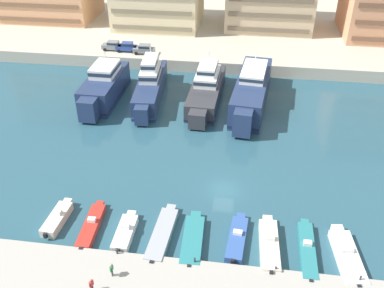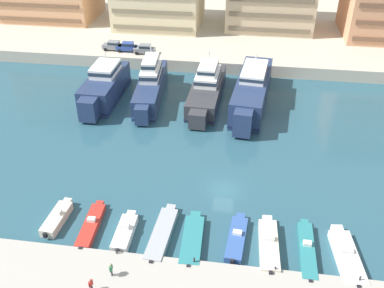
{
  "view_description": "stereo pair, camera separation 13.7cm",
  "coord_description": "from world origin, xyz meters",
  "px_view_note": "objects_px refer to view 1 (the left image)",
  "views": [
    {
      "loc": [
        1.72,
        -40.33,
        33.52
      ],
      "look_at": [
        -4.72,
        5.63,
        2.5
      ],
      "focal_mm": 40.0,
      "sensor_mm": 36.0,
      "label": 1
    },
    {
      "loc": [
        1.86,
        -40.31,
        33.52
      ],
      "look_at": [
        -4.72,
        5.63,
        2.5
      ],
      "focal_mm": 40.0,
      "sensor_mm": 36.0,
      "label": 2
    }
  ],
  "objects_px": {
    "motorboat_teal_center": "(193,240)",
    "car_grey_far_left": "(113,45)",
    "motorboat_cream_far_left": "(58,218)",
    "motorboat_red_left": "(91,226)",
    "motorboat_grey_center_left": "(162,234)",
    "motorboat_teal_right": "(307,250)",
    "yacht_navy_center_left": "(251,91)",
    "car_blue_left": "(127,47)",
    "motorboat_white_mid_left": "(125,232)",
    "yacht_navy_far_left": "(104,86)",
    "yacht_charcoal_mid_left": "(206,88)",
    "motorboat_cream_mid_right": "(269,245)",
    "pedestrian_mid_deck": "(92,284)",
    "motorboat_blue_center_right": "(237,238)",
    "car_grey_mid_left": "(144,49)",
    "yacht_navy_left": "(150,84)",
    "motorboat_white_far_right": "(347,256)",
    "pedestrian_near_edge": "(112,269)"
  },
  "relations": [
    {
      "from": "car_grey_mid_left",
      "to": "pedestrian_mid_deck",
      "type": "bearing_deg",
      "value": -81.91
    },
    {
      "from": "yacht_navy_center_left",
      "to": "motorboat_white_mid_left",
      "type": "relative_size",
      "value": 3.66
    },
    {
      "from": "yacht_charcoal_mid_left",
      "to": "yacht_navy_center_left",
      "type": "distance_m",
      "value": 7.4
    },
    {
      "from": "car_grey_far_left",
      "to": "motorboat_cream_far_left",
      "type": "bearing_deg",
      "value": -81.25
    },
    {
      "from": "motorboat_teal_center",
      "to": "motorboat_blue_center_right",
      "type": "bearing_deg",
      "value": 11.16
    },
    {
      "from": "motorboat_blue_center_right",
      "to": "car_grey_mid_left",
      "type": "xyz_separation_m",
      "value": [
        -20.19,
        43.9,
        2.87
      ]
    },
    {
      "from": "motorboat_blue_center_right",
      "to": "motorboat_cream_far_left",
      "type": "bearing_deg",
      "value": 179.8
    },
    {
      "from": "yacht_navy_far_left",
      "to": "car_grey_mid_left",
      "type": "relative_size",
      "value": 4.04
    },
    {
      "from": "yacht_navy_center_left",
      "to": "motorboat_blue_center_right",
      "type": "height_order",
      "value": "yacht_navy_center_left"
    },
    {
      "from": "motorboat_teal_right",
      "to": "car_grey_mid_left",
      "type": "distance_m",
      "value": 52.4
    },
    {
      "from": "motorboat_red_left",
      "to": "motorboat_white_mid_left",
      "type": "distance_m",
      "value": 3.96
    },
    {
      "from": "yacht_navy_far_left",
      "to": "yacht_navy_center_left",
      "type": "relative_size",
      "value": 0.76
    },
    {
      "from": "motorboat_cream_far_left",
      "to": "motorboat_white_mid_left",
      "type": "xyz_separation_m",
      "value": [
        7.96,
        -0.97,
        -0.04
      ]
    },
    {
      "from": "yacht_navy_left",
      "to": "pedestrian_near_edge",
      "type": "height_order",
      "value": "yacht_navy_left"
    },
    {
      "from": "yacht_navy_far_left",
      "to": "yacht_charcoal_mid_left",
      "type": "xyz_separation_m",
      "value": [
        16.74,
        2.14,
        -0.27
      ]
    },
    {
      "from": "car_grey_mid_left",
      "to": "motorboat_grey_center_left",
      "type": "bearing_deg",
      "value": -74.53
    },
    {
      "from": "motorboat_grey_center_left",
      "to": "motorboat_teal_right",
      "type": "relative_size",
      "value": 1.02
    },
    {
      "from": "yacht_navy_center_left",
      "to": "car_blue_left",
      "type": "height_order",
      "value": "yacht_navy_center_left"
    },
    {
      "from": "motorboat_grey_center_left",
      "to": "car_blue_left",
      "type": "distance_m",
      "value": 48.01
    },
    {
      "from": "motorboat_white_mid_left",
      "to": "pedestrian_mid_deck",
      "type": "distance_m",
      "value": 7.94
    },
    {
      "from": "pedestrian_mid_deck",
      "to": "yacht_charcoal_mid_left",
      "type": "bearing_deg",
      "value": 81.5
    },
    {
      "from": "yacht_navy_far_left",
      "to": "yacht_charcoal_mid_left",
      "type": "bearing_deg",
      "value": 7.29
    },
    {
      "from": "motorboat_red_left",
      "to": "car_grey_far_left",
      "type": "bearing_deg",
      "value": 103.57
    },
    {
      "from": "yacht_navy_center_left",
      "to": "pedestrian_near_edge",
      "type": "distance_m",
      "value": 39.18
    },
    {
      "from": "motorboat_white_mid_left",
      "to": "yacht_charcoal_mid_left",
      "type": "bearing_deg",
      "value": 81.0
    },
    {
      "from": "yacht_navy_center_left",
      "to": "yacht_navy_left",
      "type": "bearing_deg",
      "value": 178.85
    },
    {
      "from": "yacht_navy_far_left",
      "to": "pedestrian_mid_deck",
      "type": "relative_size",
      "value": 10.75
    },
    {
      "from": "motorboat_white_far_right",
      "to": "pedestrian_mid_deck",
      "type": "relative_size",
      "value": 5.31
    },
    {
      "from": "motorboat_teal_center",
      "to": "car_blue_left",
      "type": "height_order",
      "value": "car_blue_left"
    },
    {
      "from": "car_grey_far_left",
      "to": "car_grey_mid_left",
      "type": "relative_size",
      "value": 1.01
    },
    {
      "from": "yacht_navy_center_left",
      "to": "motorboat_red_left",
      "type": "height_order",
      "value": "yacht_navy_center_left"
    },
    {
      "from": "motorboat_grey_center_left",
      "to": "motorboat_teal_right",
      "type": "xyz_separation_m",
      "value": [
        15.04,
        -0.12,
        -0.03
      ]
    },
    {
      "from": "yacht_navy_left",
      "to": "yacht_navy_center_left",
      "type": "xyz_separation_m",
      "value": [
        16.74,
        -0.33,
        0.14
      ]
    },
    {
      "from": "motorboat_teal_center",
      "to": "car_grey_far_left",
      "type": "distance_m",
      "value": 50.88
    },
    {
      "from": "motorboat_cream_mid_right",
      "to": "pedestrian_mid_deck",
      "type": "distance_m",
      "value": 17.96
    },
    {
      "from": "motorboat_blue_center_right",
      "to": "car_blue_left",
      "type": "relative_size",
      "value": 1.73
    },
    {
      "from": "motorboat_cream_far_left",
      "to": "motorboat_red_left",
      "type": "bearing_deg",
      "value": -6.77
    },
    {
      "from": "car_grey_far_left",
      "to": "car_blue_left",
      "type": "height_order",
      "value": "same"
    },
    {
      "from": "motorboat_teal_right",
      "to": "pedestrian_mid_deck",
      "type": "relative_size",
      "value": 5.53
    },
    {
      "from": "car_blue_left",
      "to": "motorboat_cream_far_left",
      "type": "bearing_deg",
      "value": -84.84
    },
    {
      "from": "motorboat_red_left",
      "to": "pedestrian_near_edge",
      "type": "bearing_deg",
      "value": -55.78
    },
    {
      "from": "motorboat_white_mid_left",
      "to": "pedestrian_near_edge",
      "type": "xyz_separation_m",
      "value": [
        0.4,
        -5.88,
        1.17
      ]
    },
    {
      "from": "motorboat_teal_center",
      "to": "pedestrian_near_edge",
      "type": "xyz_separation_m",
      "value": [
        -6.83,
        -5.88,
        1.27
      ]
    },
    {
      "from": "motorboat_cream_far_left",
      "to": "motorboat_white_mid_left",
      "type": "height_order",
      "value": "motorboat_white_mid_left"
    },
    {
      "from": "motorboat_white_mid_left",
      "to": "yacht_navy_far_left",
      "type": "bearing_deg",
      "value": 111.35
    },
    {
      "from": "yacht_charcoal_mid_left",
      "to": "car_blue_left",
      "type": "bearing_deg",
      "value": 141.59
    },
    {
      "from": "yacht_navy_far_left",
      "to": "motorboat_white_far_right",
      "type": "distance_m",
      "value": 45.74
    },
    {
      "from": "motorboat_white_far_right",
      "to": "car_grey_mid_left",
      "type": "relative_size",
      "value": 1.99
    },
    {
      "from": "yacht_navy_center_left",
      "to": "car_blue_left",
      "type": "xyz_separation_m",
      "value": [
        -24.41,
        14.11,
        0.82
      ]
    },
    {
      "from": "motorboat_red_left",
      "to": "car_grey_far_left",
      "type": "xyz_separation_m",
      "value": [
        -10.92,
        45.25,
        2.85
      ]
    }
  ]
}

